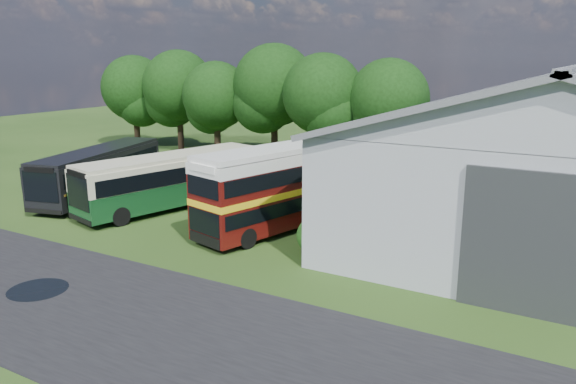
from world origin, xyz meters
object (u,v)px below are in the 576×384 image
Objects in this scene: bus_maroon_double at (281,188)px; bus_dark_single at (100,171)px; bus_green_single at (172,180)px; storage_shed at (575,146)px.

bus_maroon_double is 0.92× the size of bus_dark_single.
bus_green_single is 1.14× the size of bus_maroon_double.
bus_dark_single is at bearing -163.72° from storage_shed.
bus_dark_single is (-5.75, -0.13, -0.07)m from bus_green_single.
bus_maroon_double reaches higher than bus_dark_single.
storage_shed is at bearing 34.69° from bus_green_single.
bus_dark_single is at bearing -164.34° from bus_green_single.
storage_shed is 2.45× the size of bus_maroon_double.
storage_shed is at bearing 45.75° from bus_maroon_double.
bus_dark_single is at bearing -166.36° from bus_maroon_double.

